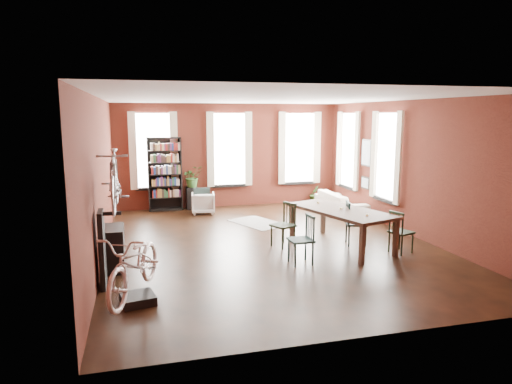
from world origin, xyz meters
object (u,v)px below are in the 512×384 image
object	(u,v)px
console_table	(113,248)
bicycle_floor	(134,234)
white_armchair	(203,202)
cream_sofa	(341,199)
bookshelf	(165,174)
dining_chair_a	(301,240)
dining_chair_d	(356,223)
plant_stand	(192,198)
dining_chair_b	(283,225)
dining_chair_c	(401,232)
dining_table	(340,228)
bike_trainer	(138,299)

from	to	relation	value
console_table	bicycle_floor	xyz separation A→B (m)	(0.41, -1.77, 0.70)
white_armchair	cream_sofa	distance (m)	4.04
console_table	bicycle_floor	size ratio (longest dim) A/B	0.42
bookshelf	white_armchair	distance (m)	1.47
dining_chair_a	dining_chair_d	xyz separation A→B (m)	(1.65, 0.94, 0.01)
dining_chair_a	plant_stand	size ratio (longest dim) A/B	1.41
dining_chair_b	dining_chair_c	distance (m)	2.48
dining_chair_b	console_table	xyz separation A→B (m)	(-3.52, -0.62, -0.08)
dining_chair_d	console_table	bearing A→B (deg)	110.54
plant_stand	dining_chair_a	bearing A→B (deg)	-76.24
cream_sofa	bicycle_floor	world-z (taller)	bicycle_floor
dining_chair_a	bicycle_floor	world-z (taller)	bicycle_floor
dining_chair_b	bookshelf	distance (m)	5.13
dining_chair_c	bicycle_floor	xyz separation A→B (m)	(-5.35, -1.34, 0.66)
white_armchair	console_table	size ratio (longest dim) A/B	0.84
dining_chair_c	white_armchair	world-z (taller)	dining_chair_c
bookshelf	plant_stand	xyz separation A→B (m)	(0.79, -0.01, -0.76)
dining_chair_b	bookshelf	bearing A→B (deg)	-178.68
dining_table	console_table	distance (m)	4.73
dining_chair_c	plant_stand	xyz separation A→B (m)	(-3.69, 5.62, -0.11)
bookshelf	cream_sofa	size ratio (longest dim) A/B	1.06
bookshelf	plant_stand	bearing A→B (deg)	-0.65
dining_chair_a	dining_chair_c	bearing A→B (deg)	91.92
dining_chair_b	white_armchair	distance (m)	4.03
dining_chair_b	dining_chair_c	world-z (taller)	dining_chair_b
dining_table	bike_trainer	bearing A→B (deg)	-171.58
bicycle_floor	bookshelf	bearing A→B (deg)	103.55
dining_table	dining_chair_c	world-z (taller)	dining_chair_c
bookshelf	bicycle_floor	xyz separation A→B (m)	(-0.87, -6.97, 0.00)
dining_table	console_table	xyz separation A→B (m)	(-4.72, -0.30, -0.02)
white_armchair	plant_stand	bearing A→B (deg)	-65.28
dining_chair_b	dining_chair_d	distance (m)	1.63
dining_chair_d	plant_stand	size ratio (longest dim) A/B	1.43
dining_chair_d	white_armchair	world-z (taller)	dining_chair_d
dining_chair_d	plant_stand	distance (m)	5.72
dining_chair_b	dining_chair_a	bearing A→B (deg)	-26.26
dining_chair_c	white_armchair	bearing A→B (deg)	16.80
white_armchair	bike_trainer	world-z (taller)	white_armchair
white_armchair	bicycle_floor	bearing A→B (deg)	79.80
bookshelf	console_table	distance (m)	5.40
bookshelf	bike_trainer	size ratio (longest dim) A/B	4.54
cream_sofa	dining_chair_b	bearing A→B (deg)	136.70
dining_chair_c	bike_trainer	distance (m)	5.51
bookshelf	cream_sofa	distance (m)	5.28
plant_stand	cream_sofa	bearing A→B (deg)	-22.12
dining_chair_d	plant_stand	bearing A→B (deg)	48.88
dining_table	plant_stand	distance (m)	5.57
cream_sofa	plant_stand	bearing A→B (deg)	67.88
dining_chair_a	bookshelf	size ratio (longest dim) A/B	0.43
dining_chair_a	plant_stand	bearing A→B (deg)	-168.23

